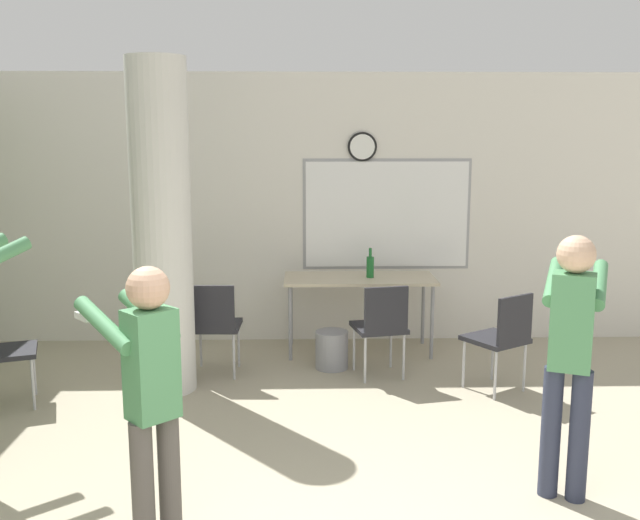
{
  "coord_description": "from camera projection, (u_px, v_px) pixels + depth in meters",
  "views": [
    {
      "loc": [
        -0.07,
        -2.4,
        2.19
      ],
      "look_at": [
        0.06,
        2.86,
        1.25
      ],
      "focal_mm": 40.0,
      "sensor_mm": 36.0,
      "label": 1
    }
  ],
  "objects": [
    {
      "name": "chair_table_left",
      "position": [
        215.0,
        321.0,
        6.44
      ],
      "size": [
        0.45,
        0.45,
        0.87
      ],
      "color": "#232328",
      "rests_on": "ground_plane"
    },
    {
      "name": "person_playing_side",
      "position": [
        571.0,
        346.0,
        4.21
      ],
      "size": [
        0.53,
        0.68,
        1.62
      ],
      "color": "#2D3347",
      "rests_on": "ground_plane"
    },
    {
      "name": "waste_bin",
      "position": [
        332.0,
        350.0,
        6.7
      ],
      "size": [
        0.31,
        0.31,
        0.36
      ],
      "color": "gray",
      "rests_on": "ground_plane"
    },
    {
      "name": "folding_table",
      "position": [
        359.0,
        283.0,
        7.12
      ],
      "size": [
        1.5,
        0.64,
        0.77
      ],
      "color": "beige",
      "rests_on": "ground_plane"
    },
    {
      "name": "person_playing_front",
      "position": [
        150.0,
        392.0,
        3.56
      ],
      "size": [
        0.6,
        0.6,
        1.56
      ],
      "color": "#514C47",
      "rests_on": "ground_plane"
    },
    {
      "name": "chair_table_right",
      "position": [
        381.0,
        323.0,
        6.38
      ],
      "size": [
        0.52,
        0.52,
        0.87
      ],
      "color": "#232328",
      "rests_on": "ground_plane"
    },
    {
      "name": "support_pillar",
      "position": [
        162.0,
        229.0,
        5.94
      ],
      "size": [
        0.49,
        0.49,
        2.8
      ],
      "color": "silver",
      "rests_on": "ground_plane"
    },
    {
      "name": "wall_back",
      "position": [
        311.0,
        209.0,
        7.48
      ],
      "size": [
        8.0,
        0.15,
        2.8
      ],
      "color": "silver",
      "rests_on": "ground_plane"
    },
    {
      "name": "bottle_on_table",
      "position": [
        370.0,
        266.0,
        7.08
      ],
      "size": [
        0.07,
        0.07,
        0.3
      ],
      "color": "#1E6B2D",
      "rests_on": "folding_table"
    },
    {
      "name": "chair_mid_room",
      "position": [
        502.0,
        334.0,
        6.03
      ],
      "size": [
        0.61,
        0.61,
        0.87
      ],
      "color": "#232328",
      "rests_on": "ground_plane"
    }
  ]
}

